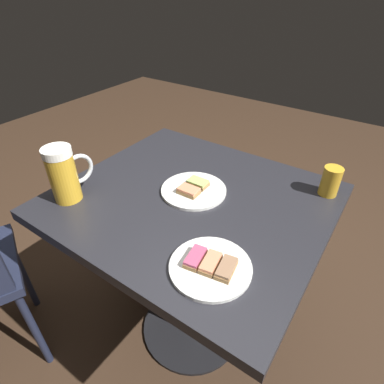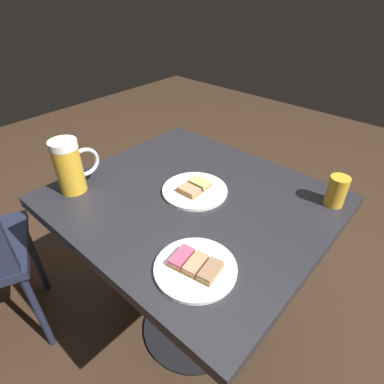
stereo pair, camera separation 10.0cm
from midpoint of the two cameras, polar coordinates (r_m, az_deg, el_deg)
name	(u,v)px [view 1 (the left image)]	position (r m, az deg, el deg)	size (l,w,h in m)	color
ground_plane	(192,326)	(1.56, -1.99, -23.30)	(6.00, 6.00, 0.00)	#382619
cafe_table	(192,231)	(1.11, -2.61, -7.21)	(0.75, 0.84, 0.74)	black
plate_near	(210,266)	(0.78, -0.35, -13.52)	(0.21, 0.21, 0.03)	white
plate_far	(194,189)	(1.03, -2.46, 0.38)	(0.22, 0.22, 0.03)	white
beer_mug	(64,174)	(1.06, -24.84, 2.92)	(0.15, 0.09, 0.18)	gold
beer_glass_small	(331,181)	(1.07, 21.58, 1.75)	(0.06, 0.06, 0.10)	gold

